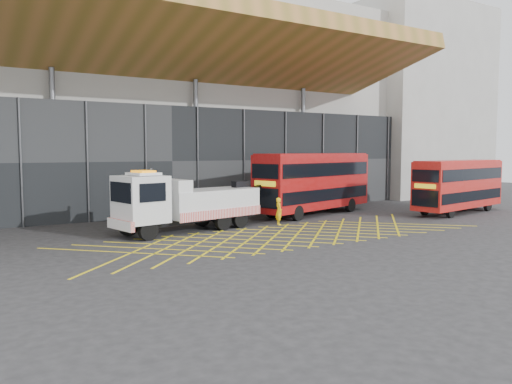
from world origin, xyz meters
TOP-DOWN VIEW (x-y plane):
  - ground_plane at (0.00, 0.00)m, footprint 120.00×120.00m
  - road_markings at (4.00, 0.00)m, footprint 24.76×7.16m
  - construction_building at (1.92, 18.40)m, footprint 55.00×23.97m
  - east_building at (32.00, 16.00)m, footprint 15.00×12.00m
  - recovery_truck at (-0.16, 4.27)m, footprint 10.78×4.23m
  - bus_towed at (11.28, 6.53)m, footprint 11.45×5.53m
  - bus_second at (21.22, 1.39)m, footprint 10.14×3.89m
  - worker at (6.06, 3.60)m, footprint 0.58×0.73m

SIDE VIEW (x-z plane):
  - ground_plane at x=0.00m, z-range 0.00..0.00m
  - road_markings at x=4.00m, z-range 0.00..0.01m
  - worker at x=6.06m, z-range 0.00..1.76m
  - recovery_truck at x=-0.16m, z-range -0.14..3.60m
  - bus_second at x=21.22m, z-range 0.22..4.25m
  - bus_towed at x=11.28m, z-range 0.25..4.81m
  - construction_building at x=1.92m, z-range -0.02..17.98m
  - east_building at x=32.00m, z-range 0.00..20.00m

